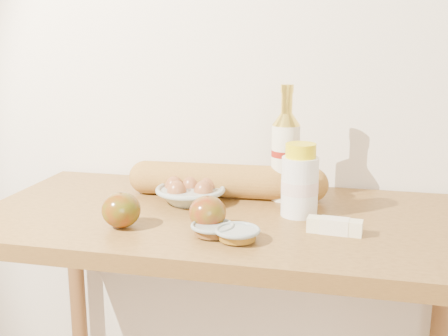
{
  "coord_description": "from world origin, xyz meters",
  "views": [
    {
      "loc": [
        0.29,
        -0.08,
        1.32
      ],
      "look_at": [
        0.0,
        1.15,
        1.02
      ],
      "focal_mm": 45.0,
      "sensor_mm": 36.0,
      "label": 1
    }
  ],
  "objects": [
    {
      "name": "back_wall",
      "position": [
        0.0,
        1.51,
        1.3
      ],
      "size": [
        3.5,
        0.02,
        2.6
      ],
      "primitive_type": "cube",
      "color": "#EFE4D0",
      "rests_on": "ground"
    },
    {
      "name": "table",
      "position": [
        0.0,
        1.18,
        0.78
      ],
      "size": [
        1.2,
        0.6,
        0.9
      ],
      "color": "olive",
      "rests_on": "ground"
    },
    {
      "name": "bourbon_bottle",
      "position": [
        0.12,
        1.33,
        1.02
      ],
      "size": [
        0.09,
        0.09,
        0.3
      ],
      "rotation": [
        0.0,
        0.0,
        -0.36
      ],
      "color": "#F0E9CC",
      "rests_on": "table"
    },
    {
      "name": "cream_bottle",
      "position": [
        0.17,
        1.21,
        0.98
      ],
      "size": [
        0.09,
        0.09,
        0.17
      ],
      "rotation": [
        0.0,
        0.0,
        0.04
      ],
      "color": "white",
      "rests_on": "table"
    },
    {
      "name": "egg_bowl",
      "position": [
        -0.11,
        1.25,
        0.93
      ],
      "size": [
        0.22,
        0.22,
        0.06
      ],
      "rotation": [
        0.0,
        0.0,
        0.25
      ],
      "color": "#96A39E",
      "rests_on": "table"
    },
    {
      "name": "baguette",
      "position": [
        -0.03,
        1.32,
        0.94
      ],
      "size": [
        0.54,
        0.12,
        0.09
      ],
      "rotation": [
        0.0,
        0.0,
        0.05
      ],
      "color": "#B68237",
      "rests_on": "table"
    },
    {
      "name": "apple_redgreen_front",
      "position": [
        -0.21,
        1.03,
        0.94
      ],
      "size": [
        0.11,
        0.11,
        0.08
      ],
      "rotation": [
        0.0,
        0.0,
        -0.26
      ],
      "color": "maroon",
      "rests_on": "table"
    },
    {
      "name": "apple_redgreen_right",
      "position": [
        -0.02,
        1.06,
        0.94
      ],
      "size": [
        0.09,
        0.09,
        0.08
      ],
      "rotation": [
        0.0,
        0.0,
        0.13
      ],
      "color": "maroon",
      "rests_on": "table"
    },
    {
      "name": "sugar_bowl",
      "position": [
        0.0,
        1.02,
        0.91
      ],
      "size": [
        0.12,
        0.12,
        0.03
      ],
      "rotation": [
        0.0,
        0.0,
        -0.3
      ],
      "color": "gray",
      "rests_on": "table"
    },
    {
      "name": "syrup_bowl",
      "position": [
        0.06,
        1.01,
        0.91
      ],
      "size": [
        0.13,
        0.13,
        0.03
      ],
      "rotation": [
        0.0,
        0.0,
        0.36
      ],
      "color": "gray",
      "rests_on": "table"
    },
    {
      "name": "butter_stick",
      "position": [
        0.26,
        1.1,
        0.92
      ],
      "size": [
        0.12,
        0.04,
        0.03
      ],
      "rotation": [
        0.0,
        0.0,
        -0.09
      ],
      "color": "#EFE7B9",
      "rests_on": "table"
    }
  ]
}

